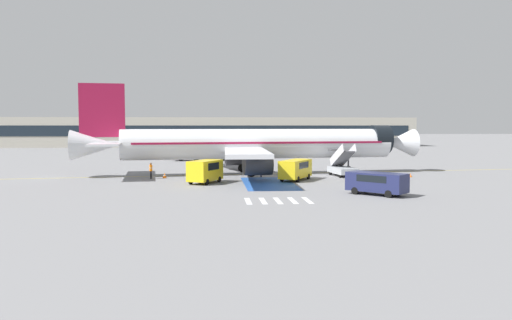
% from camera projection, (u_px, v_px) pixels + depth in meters
% --- Properties ---
extents(ground_plane, '(600.00, 600.00, 0.00)m').
position_uv_depth(ground_plane, '(261.00, 175.00, 61.19)').
color(ground_plane, slate).
extents(apron_leadline_yellow, '(77.03, 9.11, 0.01)m').
position_uv_depth(apron_leadline_yellow, '(259.00, 174.00, 62.08)').
color(apron_leadline_yellow, gold).
rests_on(apron_leadline_yellow, ground_plane).
extents(apron_stand_patch_blue, '(5.19, 12.27, 0.01)m').
position_uv_depth(apron_stand_patch_blue, '(269.00, 183.00, 51.97)').
color(apron_stand_patch_blue, '#2856A8').
rests_on(apron_stand_patch_blue, ground_plane).
extents(apron_walkway_bar_0, '(0.44, 3.60, 0.01)m').
position_uv_depth(apron_walkway_bar_0, '(248.00, 201.00, 39.74)').
color(apron_walkway_bar_0, silver).
rests_on(apron_walkway_bar_0, ground_plane).
extents(apron_walkway_bar_1, '(0.44, 3.60, 0.01)m').
position_uv_depth(apron_walkway_bar_1, '(263.00, 201.00, 39.84)').
color(apron_walkway_bar_1, silver).
rests_on(apron_walkway_bar_1, ground_plane).
extents(apron_walkway_bar_2, '(0.44, 3.60, 0.01)m').
position_uv_depth(apron_walkway_bar_2, '(278.00, 201.00, 39.95)').
color(apron_walkway_bar_2, silver).
rests_on(apron_walkway_bar_2, ground_plane).
extents(apron_walkway_bar_3, '(0.44, 3.60, 0.01)m').
position_uv_depth(apron_walkway_bar_3, '(293.00, 200.00, 40.05)').
color(apron_walkway_bar_3, silver).
rests_on(apron_walkway_bar_3, ground_plane).
extents(apron_walkway_bar_4, '(0.44, 3.60, 0.01)m').
position_uv_depth(apron_walkway_bar_4, '(307.00, 200.00, 40.15)').
color(apron_walkway_bar_4, silver).
rests_on(apron_walkway_bar_4, ground_plane).
extents(airliner, '(43.22, 34.08, 10.91)m').
position_uv_depth(airliner, '(254.00, 144.00, 61.69)').
color(airliner, silver).
rests_on(airliner, ground_plane).
extents(boarding_stairs_forward, '(2.74, 5.42, 3.94)m').
position_uv_depth(boarding_stairs_forward, '(342.00, 168.00, 59.56)').
color(boarding_stairs_forward, '#ADB2BA').
rests_on(boarding_stairs_forward, ground_plane).
extents(fuel_tanker, '(10.08, 2.72, 3.41)m').
position_uv_depth(fuel_tanker, '(201.00, 151.00, 86.21)').
color(fuel_tanker, '#38383D').
rests_on(fuel_tanker, ground_plane).
extents(service_van_0, '(5.00, 5.10, 1.94)m').
position_uv_depth(service_van_0, '(377.00, 181.00, 43.23)').
color(service_van_0, '#1E234C').
rests_on(service_van_0, ground_plane).
extents(service_van_1, '(4.40, 5.55, 2.25)m').
position_uv_depth(service_van_1, '(295.00, 168.00, 54.86)').
color(service_van_1, yellow).
rests_on(service_van_1, ground_plane).
extents(service_van_2, '(3.84, 4.75, 2.40)m').
position_uv_depth(service_van_2, '(205.00, 170.00, 52.01)').
color(service_van_2, yellow).
rests_on(service_van_2, ground_plane).
extents(ground_crew_0, '(0.30, 0.46, 1.80)m').
position_uv_depth(ground_crew_0, '(261.00, 168.00, 58.44)').
color(ground_crew_0, '#191E38').
rests_on(ground_crew_0, ground_plane).
extents(ground_crew_1, '(0.49, 0.38, 1.80)m').
position_uv_depth(ground_crew_1, '(194.00, 170.00, 55.62)').
color(ground_crew_1, black).
rests_on(ground_crew_1, ground_plane).
extents(ground_crew_2, '(0.34, 0.48, 1.68)m').
position_uv_depth(ground_crew_2, '(192.00, 169.00, 57.68)').
color(ground_crew_2, '#191E38').
rests_on(ground_crew_2, ground_plane).
extents(ground_crew_3, '(0.38, 0.49, 1.84)m').
position_uv_depth(ground_crew_3, '(151.00, 169.00, 56.52)').
color(ground_crew_3, black).
rests_on(ground_crew_3, ground_plane).
extents(traffic_cone_0, '(0.52, 0.52, 0.57)m').
position_uv_depth(traffic_cone_0, '(165.00, 176.00, 57.35)').
color(traffic_cone_0, orange).
rests_on(traffic_cone_0, ground_plane).
extents(traffic_cone_1, '(0.41, 0.41, 0.45)m').
position_uv_depth(traffic_cone_1, '(410.00, 175.00, 58.52)').
color(traffic_cone_1, orange).
rests_on(traffic_cone_1, ground_plane).
extents(traffic_cone_2, '(0.52, 0.52, 0.58)m').
position_uv_depth(traffic_cone_2, '(292.00, 174.00, 59.50)').
color(traffic_cone_2, orange).
rests_on(traffic_cone_2, ground_plane).
extents(terminal_building, '(124.38, 12.10, 8.45)m').
position_uv_depth(terminal_building, '(203.00, 132.00, 146.05)').
color(terminal_building, '#B2AD9E').
rests_on(terminal_building, ground_plane).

